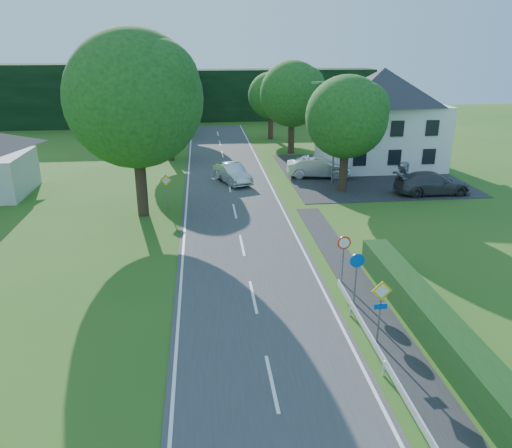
{
  "coord_description": "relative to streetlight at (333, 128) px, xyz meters",
  "views": [
    {
      "loc": [
        -2.03,
        -7.63,
        10.73
      ],
      "look_at": [
        0.64,
        16.75,
        1.73
      ],
      "focal_mm": 35.0,
      "sensor_mm": 36.0,
      "label": 1
    }
  ],
  "objects": [
    {
      "name": "sign_roundabout",
      "position": [
        -3.76,
        -19.02,
        -2.79
      ],
      "size": [
        0.64,
        0.08,
        2.37
      ],
      "color": "gray",
      "rests_on": "ground"
    },
    {
      "name": "parking_pad",
      "position": [
        3.94,
        3.0,
        -4.44
      ],
      "size": [
        14.0,
        16.0,
        0.04
      ],
      "primitive_type": "cube",
      "color": "black",
      "rests_on": "ground"
    },
    {
      "name": "tree_right_far",
      "position": [
        -1.06,
        12.0,
        0.08
      ],
      "size": [
        7.4,
        7.4,
        9.09
      ],
      "primitive_type": null,
      "color": "#184615",
      "rests_on": "ground"
    },
    {
      "name": "line_edge_right",
      "position": [
        -4.81,
        -10.0,
        -4.42
      ],
      "size": [
        0.12,
        80.0,
        0.01
      ],
      "primitive_type": "cube",
      "color": "white",
      "rests_on": "road"
    },
    {
      "name": "tree_left_far",
      "position": [
        -13.06,
        10.0,
        -0.17
      ],
      "size": [
        7.0,
        7.0,
        8.58
      ],
      "primitive_type": null,
      "color": "#184615",
      "rests_on": "ground"
    },
    {
      "name": "tree_right_back",
      "position": [
        -2.06,
        20.0,
        -0.68
      ],
      "size": [
        6.2,
        6.2,
        7.56
      ],
      "primitive_type": null,
      "color": "#184615",
      "rests_on": "ground"
    },
    {
      "name": "moving_car",
      "position": [
        -7.76,
        1.26,
        -3.66
      ],
      "size": [
        3.14,
        4.9,
        1.52
      ],
      "primitive_type": "imported",
      "rotation": [
        0.0,
        0.0,
        0.36
      ],
      "color": "silver",
      "rests_on": "road"
    },
    {
      "name": "line_edge_left",
      "position": [
        -11.31,
        -10.0,
        -4.42
      ],
      "size": [
        0.12,
        80.0,
        0.01
      ],
      "primitive_type": "cube",
      "color": "white",
      "rests_on": "road"
    },
    {
      "name": "road",
      "position": [
        -8.06,
        -10.0,
        -4.44
      ],
      "size": [
        7.0,
        80.0,
        0.04
      ],
      "primitive_type": "cube",
      "color": "#3B3B3E",
      "rests_on": "ground"
    },
    {
      "name": "sign_priority_right",
      "position": [
        -3.76,
        -22.02,
        -2.67
      ],
      "size": [
        0.78,
        0.09,
        2.59
      ],
      "color": "gray",
      "rests_on": "ground"
    },
    {
      "name": "sign_speed_limit",
      "position": [
        -3.76,
        -17.03,
        -2.7
      ],
      "size": [
        0.64,
        0.11,
        2.37
      ],
      "color": "gray",
      "rests_on": "ground"
    },
    {
      "name": "line_centre",
      "position": [
        -8.06,
        -10.0,
        -4.42
      ],
      "size": [
        0.12,
        80.0,
        0.01
      ],
      "primitive_type": null,
      "color": "white",
      "rests_on": "road"
    },
    {
      "name": "motorcycle",
      "position": [
        -8.56,
        2.18,
        -3.96
      ],
      "size": [
        0.95,
        1.84,
        0.92
      ],
      "primitive_type": "imported",
      "rotation": [
        0.0,
        0.0,
        -0.21
      ],
      "color": "black",
      "rests_on": "road"
    },
    {
      "name": "tree_left_back",
      "position": [
        -12.56,
        22.0,
        -0.43
      ],
      "size": [
        6.6,
        6.6,
        8.07
      ],
      "primitive_type": null,
      "color": "#184615",
      "rests_on": "ground"
    },
    {
      "name": "parked_car_silver_b",
      "position": [
        8.43,
        4.0,
        -3.64
      ],
      "size": [
        6.24,
        4.86,
        1.58
      ],
      "primitive_type": "imported",
      "rotation": [
        0.0,
        0.0,
        2.03
      ],
      "color": "#B8B7BF",
      "rests_on": "parking_pad"
    },
    {
      "name": "streetlight",
      "position": [
        0.0,
        0.0,
        0.0
      ],
      "size": [
        2.03,
        0.18,
        8.0
      ],
      "color": "gray",
      "rests_on": "ground"
    },
    {
      "name": "treeline_right",
      "position": [
        -0.06,
        36.0,
        -0.96
      ],
      "size": [
        30.0,
        5.0,
        7.0
      ],
      "primitive_type": "cube",
      "color": "black",
      "rests_on": "ground"
    },
    {
      "name": "tree_right_mid",
      "position": [
        0.44,
        -2.0,
        -0.17
      ],
      "size": [
        7.0,
        7.0,
        8.58
      ],
      "primitive_type": null,
      "color": "#184615",
      "rests_on": "ground"
    },
    {
      "name": "tree_main",
      "position": [
        -14.06,
        -6.0,
        1.36
      ],
      "size": [
        9.4,
        9.4,
        11.64
      ],
      "primitive_type": null,
      "color": "#184615",
      "rests_on": "ground"
    },
    {
      "name": "sign_priority_left",
      "position": [
        -12.56,
        -5.02,
        -2.75
      ],
      "size": [
        0.78,
        0.09,
        2.44
      ],
      "color": "gray",
      "rests_on": "ground"
    },
    {
      "name": "parasol",
      "position": [
        4.52,
        5.0,
        -3.45
      ],
      "size": [
        2.62,
        2.65,
        1.95
      ],
      "primitive_type": "imported",
      "rotation": [
        0.0,
        0.0,
        0.26
      ],
      "color": "red",
      "rests_on": "parking_pad"
    },
    {
      "name": "parked_car_grey",
      "position": [
        6.82,
        -3.5,
        -3.62
      ],
      "size": [
        5.58,
        2.32,
        1.61
      ],
      "primitive_type": "imported",
      "rotation": [
        0.0,
        0.0,
        1.58
      ],
      "color": "#454449",
      "rests_on": "parking_pad"
    },
    {
      "name": "house_white",
      "position": [
        5.94,
        6.0,
        -0.06
      ],
      "size": [
        10.6,
        8.4,
        8.6
      ],
      "color": "white",
      "rests_on": "ground"
    },
    {
      "name": "parked_car_silver_a",
      "position": [
        -0.53,
        2.14,
        -3.57
      ],
      "size": [
        5.4,
        2.64,
        1.7
      ],
      "primitive_type": "imported",
      "rotation": [
        0.0,
        0.0,
        1.4
      ],
      "color": "silver",
      "rests_on": "parking_pad"
    }
  ]
}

